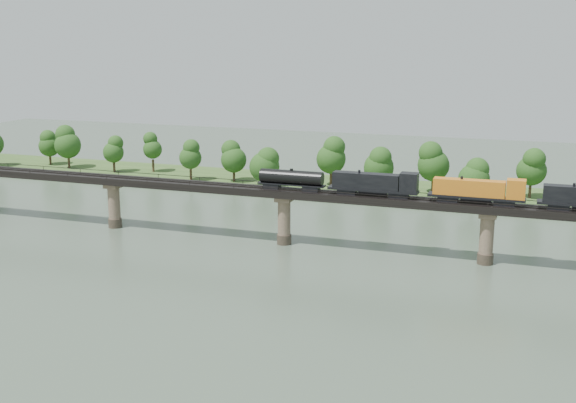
% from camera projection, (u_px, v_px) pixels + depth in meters
% --- Properties ---
extents(ground, '(400.00, 400.00, 0.00)m').
position_uv_depth(ground, '(224.00, 292.00, 120.52)').
color(ground, '#3A4A3A').
rests_on(ground, ground).
extents(far_bank, '(300.00, 24.00, 1.60)m').
position_uv_depth(far_bank, '(351.00, 188.00, 198.54)').
color(far_bank, '#325020').
rests_on(far_bank, ground).
extents(bridge, '(236.00, 30.00, 11.50)m').
position_uv_depth(bridge, '(284.00, 218.00, 146.88)').
color(bridge, '#473A2D').
rests_on(bridge, ground).
extents(bridge_superstructure, '(220.00, 4.90, 0.75)m').
position_uv_depth(bridge_superstructure, '(284.00, 188.00, 145.45)').
color(bridge_superstructure, black).
rests_on(bridge_superstructure, bridge).
extents(far_treeline, '(289.06, 17.54, 13.60)m').
position_uv_depth(far_treeline, '(318.00, 160.00, 195.23)').
color(far_treeline, '#382619').
rests_on(far_treeline, far_bank).
extents(freight_train, '(71.27, 2.78, 4.91)m').
position_uv_depth(freight_train, '(442.00, 188.00, 134.96)').
color(freight_train, black).
rests_on(freight_train, bridge).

